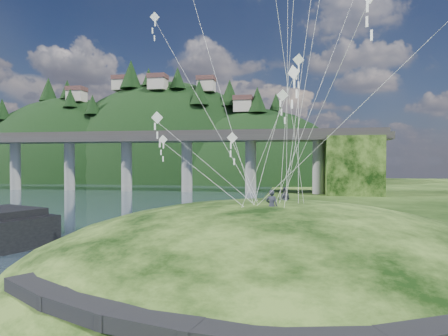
# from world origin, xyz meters

# --- Properties ---
(ground) EXTENTS (320.00, 320.00, 0.00)m
(ground) POSITION_xyz_m (0.00, 0.00, 0.00)
(ground) COLOR black
(ground) RESTS_ON ground
(grass_hill) EXTENTS (36.00, 32.00, 13.00)m
(grass_hill) POSITION_xyz_m (8.00, 2.00, -1.50)
(grass_hill) COLOR black
(grass_hill) RESTS_ON ground
(footpath) EXTENTS (22.29, 5.84, 0.83)m
(footpath) POSITION_xyz_m (7.46, -9.74, 2.08)
(footpath) COLOR black
(footpath) RESTS_ON ground
(bridge) EXTENTS (160.00, 11.00, 15.00)m
(bridge) POSITION_xyz_m (-26.46, 70.07, 9.70)
(bridge) COLOR #2D2B2B
(bridge) RESTS_ON ground
(far_ridge) EXTENTS (153.00, 70.00, 94.50)m
(far_ridge) POSITION_xyz_m (-43.58, 122.17, -7.44)
(far_ridge) COLOR black
(far_ridge) RESTS_ON ground
(wooden_dock) EXTENTS (12.21, 2.01, 0.87)m
(wooden_dock) POSITION_xyz_m (-2.85, 5.54, 0.38)
(wooden_dock) COLOR #352215
(wooden_dock) RESTS_ON ground
(kite_flyers) EXTENTS (1.47, 4.21, 1.87)m
(kite_flyers) POSITION_xyz_m (8.29, 1.79, 5.82)
(kite_flyers) COLOR #292A36
(kite_flyers) RESTS_ON ground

